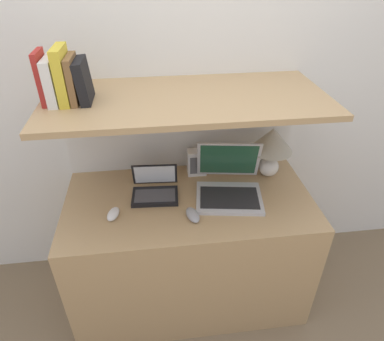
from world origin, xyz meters
The scene contains 16 objects.
ground_plane centered at (0.00, 0.00, 0.00)m, with size 12.00×12.00×0.00m, color #7A664C.
wall_back centered at (0.00, 0.74, 1.20)m, with size 6.00×0.05×2.40m.
desk centered at (0.00, 0.34, 0.38)m, with size 1.33×0.67×0.76m.
back_riser centered at (0.00, 0.69, 0.64)m, with size 1.33×0.04×1.28m.
shelf centered at (0.00, 0.41, 1.29)m, with size 1.33×0.60×0.03m.
table_lamp centered at (0.49, 0.51, 0.96)m, with size 0.24×0.24×0.31m.
laptop_large centered at (0.22, 0.36, 0.81)m, with size 0.40×0.40×0.27m.
laptop_small centered at (-0.18, 0.40, 0.79)m, with size 0.26×0.21×0.16m.
computer_mouse centered at (0.00, 0.18, 0.78)m, with size 0.09×0.13×0.04m.
second_mouse centered at (-0.39, 0.24, 0.78)m, with size 0.08×0.11×0.04m.
router_box centered at (0.07, 0.58, 0.83)m, with size 0.11×0.07×0.15m.
book_red centered at (-0.62, 0.41, 1.42)m, with size 0.02×0.14×0.23m.
book_white centered at (-0.58, 0.41, 1.41)m, with size 0.04×0.18×0.20m.
book_yellow centered at (-0.53, 0.41, 1.43)m, with size 0.04×0.18×0.24m.
book_brown centered at (-0.49, 0.41, 1.41)m, with size 0.03×0.17×0.20m.
book_black centered at (-0.45, 0.41, 1.40)m, with size 0.06×0.17×0.19m.
Camera 1 is at (-0.17, -1.10, 1.90)m, focal length 32.00 mm.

